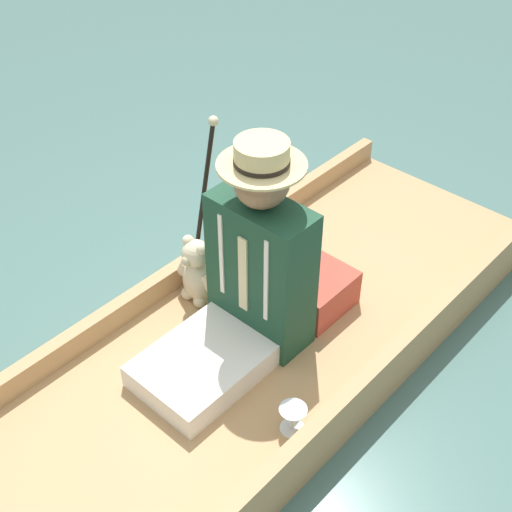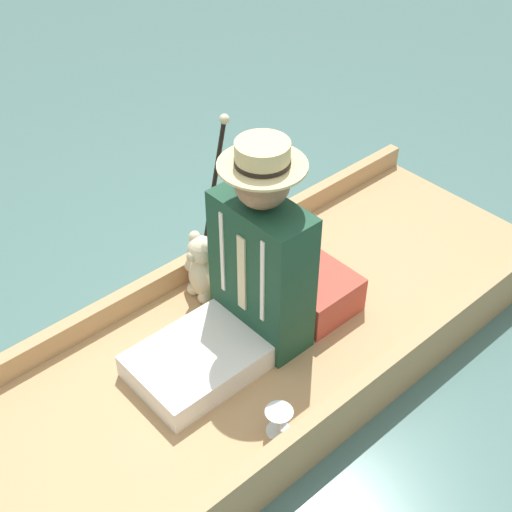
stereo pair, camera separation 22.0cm
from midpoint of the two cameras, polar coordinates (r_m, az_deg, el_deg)
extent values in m
plane|color=#476B66|center=(3.12, -3.42, -9.73)|extent=(16.00, 16.00, 0.00)
cube|color=tan|center=(3.07, -3.47, -8.82)|extent=(1.09, 3.28, 0.15)
cube|color=tan|center=(2.75, 4.21, -12.40)|extent=(0.06, 3.28, 0.11)
cube|color=tan|center=(3.26, -9.98, -2.62)|extent=(0.06, 3.28, 0.11)
cube|color=#B24738|center=(3.19, 1.67, -2.18)|extent=(0.44, 0.31, 0.17)
cube|color=white|center=(2.90, -6.56, -8.82)|extent=(0.39, 0.51, 0.11)
cube|color=#19422D|center=(2.88, -1.77, -1.30)|extent=(0.43, 0.20, 0.66)
cube|color=beige|center=(2.79, -3.30, -1.59)|extent=(0.04, 0.01, 0.36)
cube|color=white|center=(2.71, -1.52, -2.18)|extent=(0.02, 0.01, 0.40)
cube|color=white|center=(2.84, -5.02, -0.01)|extent=(0.02, 0.01, 0.40)
sphere|color=#936B4C|center=(2.61, -1.97, 5.96)|extent=(0.21, 0.21, 0.21)
cylinder|color=#CCB77F|center=(2.58, -2.00, 7.24)|extent=(0.33, 0.33, 0.01)
cylinder|color=#CCB77F|center=(2.55, -2.02, 8.17)|extent=(0.20, 0.20, 0.09)
cylinder|color=black|center=(2.57, -2.01, 7.56)|extent=(0.21, 0.21, 0.02)
ellipsoid|color=beige|center=(3.19, -6.67, -2.02)|extent=(0.15, 0.12, 0.22)
sphere|color=beige|center=(3.09, -6.88, 0.15)|extent=(0.12, 0.12, 0.12)
sphere|color=tan|center=(3.07, -7.59, -0.45)|extent=(0.05, 0.05, 0.05)
sphere|color=beige|center=(3.04, -6.40, 0.48)|extent=(0.05, 0.05, 0.05)
sphere|color=beige|center=(3.09, -7.49, 1.16)|extent=(0.05, 0.05, 0.05)
cylinder|color=beige|center=(3.12, -5.76, -2.15)|extent=(0.08, 0.06, 0.09)
cylinder|color=beige|center=(3.21, -7.65, -0.90)|extent=(0.08, 0.06, 0.09)
sphere|color=beige|center=(3.21, -6.49, -3.67)|extent=(0.06, 0.06, 0.06)
sphere|color=beige|center=(3.26, -7.41, -3.03)|extent=(0.06, 0.06, 0.06)
cylinder|color=silver|center=(2.76, 0.58, -13.71)|extent=(0.10, 0.10, 0.01)
cylinder|color=silver|center=(2.73, 0.58, -13.28)|extent=(0.01, 0.01, 0.06)
cone|color=silver|center=(2.69, 0.59, -12.56)|extent=(0.11, 0.11, 0.05)
cylinder|color=black|center=(3.12, -6.39, 3.65)|extent=(0.02, 0.21, 0.79)
sphere|color=beige|center=(2.96, -5.60, 10.65)|extent=(0.04, 0.04, 0.04)
camera|label=1|loc=(0.11, -92.25, -1.86)|focal=50.00mm
camera|label=2|loc=(0.11, 87.75, 1.86)|focal=50.00mm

